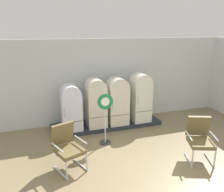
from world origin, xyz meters
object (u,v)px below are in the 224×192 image
(sign_stand, at_px, (105,120))
(refrigerator_0, at_px, (71,106))
(armchair_right, at_px, (200,137))
(refrigerator_3, at_px, (140,96))
(refrigerator_1, at_px, (96,101))
(refrigerator_2, at_px, (117,99))
(armchair_left, at_px, (67,145))

(sign_stand, bearing_deg, refrigerator_0, 127.76)
(armchair_right, distance_m, sign_stand, 2.46)
(refrigerator_0, xyz_separation_m, armchair_right, (2.75, -2.48, -0.29))
(refrigerator_0, height_order, refrigerator_3, refrigerator_3)
(refrigerator_1, height_order, sign_stand, refrigerator_1)
(refrigerator_2, relative_size, sign_stand, 1.05)
(refrigerator_3, bearing_deg, refrigerator_0, -179.88)
(refrigerator_2, height_order, armchair_right, refrigerator_2)
(refrigerator_0, relative_size, refrigerator_1, 0.91)
(refrigerator_2, bearing_deg, refrigerator_3, 0.25)
(refrigerator_3, distance_m, armchair_right, 2.55)
(armchair_right, xyz_separation_m, sign_stand, (-1.97, 1.47, 0.12))
(armchair_left, distance_m, armchair_right, 3.19)
(refrigerator_2, distance_m, sign_stand, 1.25)
(sign_stand, bearing_deg, armchair_right, -36.83)
(armchair_left, bearing_deg, armchair_right, -10.87)
(refrigerator_2, height_order, armchair_left, refrigerator_2)
(armchair_right, bearing_deg, refrigerator_1, 128.38)
(armchair_right, bearing_deg, refrigerator_3, 100.08)
(sign_stand, bearing_deg, refrigerator_3, 33.53)
(armchair_right, bearing_deg, sign_stand, 143.17)
(refrigerator_1, height_order, refrigerator_3, refrigerator_3)
(refrigerator_1, xyz_separation_m, refrigerator_3, (1.53, -0.00, 0.04))
(refrigerator_0, bearing_deg, armchair_right, -42.07)
(refrigerator_3, bearing_deg, armchair_left, -145.04)
(refrigerator_1, height_order, armchair_left, refrigerator_1)
(refrigerator_3, xyz_separation_m, sign_stand, (-1.53, -1.01, -0.28))
(refrigerator_1, relative_size, armchair_left, 1.45)
(refrigerator_0, relative_size, refrigerator_2, 0.92)
(armchair_left, relative_size, armchair_right, 1.00)
(refrigerator_3, height_order, armchair_left, refrigerator_3)
(refrigerator_1, distance_m, armchair_left, 2.24)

